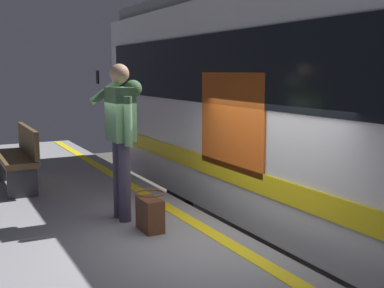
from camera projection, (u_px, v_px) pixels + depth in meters
The scene contains 4 objects.
safety_line at pixel (213, 234), 5.04m from camera, with size 14.96×0.16×0.01m, color yellow.
passenger at pixel (121, 129), 5.40m from camera, with size 0.57×0.55×1.79m.
handbag at pixel (150, 213), 5.13m from camera, with size 0.36×0.33×0.42m.
bench at pixel (20, 155), 6.97m from camera, with size 1.47×0.44×0.90m.
Camera 1 is at (-4.17, 2.76, 2.85)m, focal length 44.70 mm.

